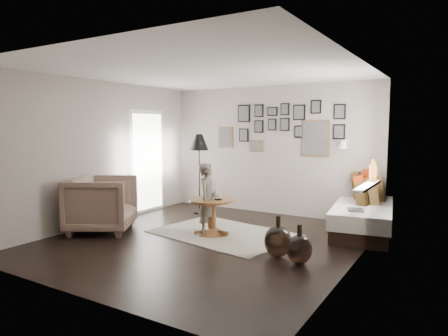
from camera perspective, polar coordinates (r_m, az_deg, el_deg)
The scene contains 23 objects.
ground at distance 6.34m, azimuth -2.77°, elevation -10.31°, with size 4.80×4.80×0.00m, color black.
wall_back at distance 8.21m, azimuth 6.58°, elevation 2.56°, with size 4.50×4.50×0.00m, color gray.
wall_front at distance 4.34m, azimuth -20.82°, elevation -0.66°, with size 4.50×4.50×0.00m, color gray.
wall_left at distance 7.60m, azimuth -17.06°, elevation 2.08°, with size 4.80×4.80×0.00m, color gray.
wall_right at distance 5.20m, azimuth 18.20°, elevation 0.44°, with size 4.80×4.80×0.00m, color gray.
ceiling at distance 6.15m, azimuth -2.89°, elevation 13.65°, with size 4.80×4.80×0.00m, color white.
door_left at distance 8.45m, azimuth -10.87°, elevation 0.89°, with size 0.00×2.14×2.14m.
window_right at distance 6.56m, azimuth 20.10°, elevation -1.80°, with size 0.15×1.32×1.30m.
gallery_wall at distance 8.06m, azimuth 8.43°, elevation 5.63°, with size 2.74×0.03×1.08m.
wall_sconce at distance 7.43m, azimuth 16.69°, elevation 3.27°, with size 0.18×0.36×0.16m.
rug at distance 6.71m, azimuth -0.08°, elevation -9.34°, with size 2.22×1.56×0.01m, color silver.
pedestal_table at distance 6.61m, azimuth -1.67°, elevation -7.17°, with size 0.76×0.76×0.59m.
vase at distance 6.58m, azimuth -2.17°, elevation -2.93°, with size 0.22×0.22×0.54m.
candles at distance 6.47m, azimuth -0.86°, elevation -3.34°, with size 0.13×0.13×0.28m.
daybed at distance 7.22m, azimuth 19.42°, elevation -5.92°, with size 1.18×2.23×1.03m.
magazine_on_daybed at distance 6.57m, azimuth 18.28°, elevation -5.70°, with size 0.23×0.32×0.02m, color black.
armchair at distance 7.07m, azimuth -17.03°, elevation -4.95°, with size 1.01×1.03×0.94m, color #745C4E.
armchair_cushion at distance 7.08m, azimuth -16.56°, elevation -4.85°, with size 0.43×0.43×0.11m, color beige.
floor_lamp at distance 8.11m, azimuth -3.57°, elevation 3.28°, with size 0.38×0.38×1.63m.
magazine_basket at distance 7.32m, azimuth -17.64°, elevation -6.94°, with size 0.32×0.32×0.36m.
demijohn_large at distance 5.57m, azimuth 7.71°, elevation -10.31°, with size 0.38×0.38×0.57m.
demijohn_small at distance 5.34m, azimuth 10.70°, elevation -11.33°, with size 0.33×0.33×0.52m.
child at distance 6.54m, azimuth -2.35°, elevation -4.47°, with size 0.43×0.28×1.19m, color #594F46.
Camera 1 is at (3.40, -5.05, 1.76)m, focal length 32.00 mm.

